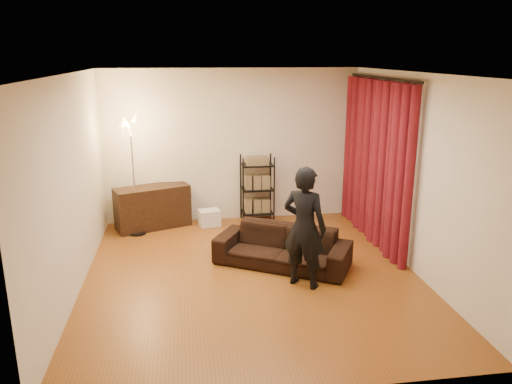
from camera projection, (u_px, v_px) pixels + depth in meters
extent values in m
plane|color=brown|center=(252.00, 275.00, 6.85)|extent=(5.00, 5.00, 0.00)
plane|color=white|center=(251.00, 73.00, 6.12)|extent=(5.00, 5.00, 0.00)
plane|color=beige|center=(233.00, 146.00, 8.87)|extent=(5.00, 0.00, 5.00)
plane|color=beige|center=(293.00, 254.00, 4.10)|extent=(5.00, 0.00, 5.00)
plane|color=beige|center=(72.00, 186.00, 6.17)|extent=(0.00, 5.00, 5.00)
plane|color=beige|center=(415.00, 174.00, 6.80)|extent=(0.00, 5.00, 5.00)
cylinder|color=black|center=(382.00, 78.00, 7.53)|extent=(0.04, 2.65, 0.04)
imported|color=black|center=(282.00, 247.00, 7.10)|extent=(2.01, 1.58, 0.55)
imported|color=black|center=(304.00, 227.00, 6.35)|extent=(0.70, 0.66, 1.60)
cube|color=black|center=(153.00, 207.00, 8.64)|extent=(1.34, 0.88, 0.73)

